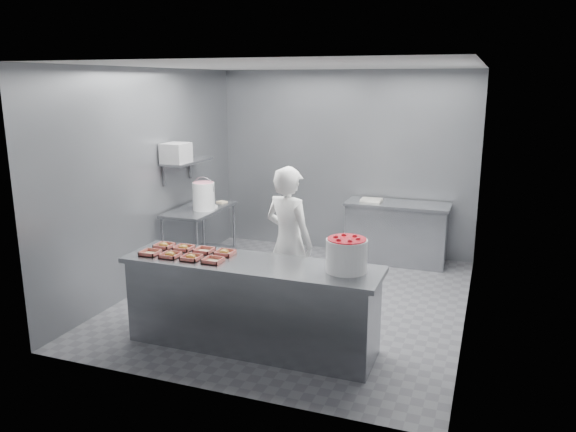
# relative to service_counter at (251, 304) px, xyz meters

# --- Properties ---
(floor) EXTENTS (4.50, 4.50, 0.00)m
(floor) POSITION_rel_service_counter_xyz_m (0.00, 1.35, -0.45)
(floor) COLOR #4C4C51
(floor) RESTS_ON ground
(ceiling) EXTENTS (4.50, 4.50, 0.00)m
(ceiling) POSITION_rel_service_counter_xyz_m (0.00, 1.35, 2.35)
(ceiling) COLOR white
(ceiling) RESTS_ON wall_back
(wall_back) EXTENTS (4.00, 0.04, 2.80)m
(wall_back) POSITION_rel_service_counter_xyz_m (0.00, 3.60, 0.95)
(wall_back) COLOR slate
(wall_back) RESTS_ON ground
(wall_left) EXTENTS (0.04, 4.50, 2.80)m
(wall_left) POSITION_rel_service_counter_xyz_m (-2.00, 1.35, 0.95)
(wall_left) COLOR slate
(wall_left) RESTS_ON ground
(wall_right) EXTENTS (0.04, 4.50, 2.80)m
(wall_right) POSITION_rel_service_counter_xyz_m (2.00, 1.35, 0.95)
(wall_right) COLOR slate
(wall_right) RESTS_ON ground
(service_counter) EXTENTS (2.60, 0.70, 0.90)m
(service_counter) POSITION_rel_service_counter_xyz_m (0.00, 0.00, 0.00)
(service_counter) COLOR slate
(service_counter) RESTS_ON ground
(prep_table) EXTENTS (0.60, 1.20, 0.90)m
(prep_table) POSITION_rel_service_counter_xyz_m (-1.65, 1.95, 0.14)
(prep_table) COLOR slate
(prep_table) RESTS_ON ground
(back_counter) EXTENTS (1.50, 0.60, 0.90)m
(back_counter) POSITION_rel_service_counter_xyz_m (0.90, 3.25, -0.00)
(back_counter) COLOR slate
(back_counter) RESTS_ON ground
(wall_shelf) EXTENTS (0.35, 0.90, 0.03)m
(wall_shelf) POSITION_rel_service_counter_xyz_m (-1.82, 1.95, 1.10)
(wall_shelf) COLOR slate
(wall_shelf) RESTS_ON wall_left
(tray_0) EXTENTS (0.19, 0.18, 0.04)m
(tray_0) POSITION_rel_service_counter_xyz_m (-1.07, -0.13, 0.47)
(tray_0) COLOR tan
(tray_0) RESTS_ON service_counter
(tray_1) EXTENTS (0.19, 0.18, 0.06)m
(tray_1) POSITION_rel_service_counter_xyz_m (-0.83, -0.13, 0.47)
(tray_1) COLOR tan
(tray_1) RESTS_ON service_counter
(tray_2) EXTENTS (0.19, 0.18, 0.06)m
(tray_2) POSITION_rel_service_counter_xyz_m (-0.59, -0.13, 0.47)
(tray_2) COLOR tan
(tray_2) RESTS_ON service_counter
(tray_3) EXTENTS (0.19, 0.18, 0.04)m
(tray_3) POSITION_rel_service_counter_xyz_m (-0.35, -0.13, 0.47)
(tray_3) COLOR tan
(tray_3) RESTS_ON service_counter
(tray_4) EXTENTS (0.19, 0.18, 0.06)m
(tray_4) POSITION_rel_service_counter_xyz_m (-1.07, 0.13, 0.47)
(tray_4) COLOR tan
(tray_4) RESTS_ON service_counter
(tray_5) EXTENTS (0.19, 0.18, 0.06)m
(tray_5) POSITION_rel_service_counter_xyz_m (-0.83, 0.13, 0.47)
(tray_5) COLOR tan
(tray_5) RESTS_ON service_counter
(tray_6) EXTENTS (0.19, 0.18, 0.04)m
(tray_6) POSITION_rel_service_counter_xyz_m (-0.59, 0.13, 0.47)
(tray_6) COLOR tan
(tray_6) RESTS_ON service_counter
(tray_7) EXTENTS (0.19, 0.18, 0.06)m
(tray_7) POSITION_rel_service_counter_xyz_m (-0.35, 0.13, 0.47)
(tray_7) COLOR tan
(tray_7) RESTS_ON service_counter
(worker) EXTENTS (0.74, 0.61, 1.73)m
(worker) POSITION_rel_service_counter_xyz_m (0.07, 0.89, 0.41)
(worker) COLOR white
(worker) RESTS_ON ground
(strawberry_tub) EXTENTS (0.39, 0.39, 0.32)m
(strawberry_tub) POSITION_rel_service_counter_xyz_m (0.95, 0.06, 0.62)
(strawberry_tub) COLOR white
(strawberry_tub) RESTS_ON service_counter
(glaze_bucket) EXTENTS (0.32, 0.30, 0.46)m
(glaze_bucket) POSITION_rel_service_counter_xyz_m (-1.54, 1.88, 0.65)
(glaze_bucket) COLOR white
(glaze_bucket) RESTS_ON prep_table
(bucket_lid) EXTENTS (0.38, 0.38, 0.02)m
(bucket_lid) POSITION_rel_service_counter_xyz_m (-1.56, 2.02, 0.46)
(bucket_lid) COLOR white
(bucket_lid) RESTS_ON prep_table
(rag) EXTENTS (0.16, 0.15, 0.02)m
(rag) POSITION_rel_service_counter_xyz_m (-1.52, 2.39, 0.46)
(rag) COLOR #CCB28C
(rag) RESTS_ON prep_table
(appliance) EXTENTS (0.31, 0.36, 0.26)m
(appliance) POSITION_rel_service_counter_xyz_m (-1.82, 1.68, 1.24)
(appliance) COLOR gray
(appliance) RESTS_ON wall_shelf
(paper_stack) EXTENTS (0.31, 0.23, 0.04)m
(paper_stack) POSITION_rel_service_counter_xyz_m (0.51, 3.25, 0.46)
(paper_stack) COLOR silver
(paper_stack) RESTS_ON back_counter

